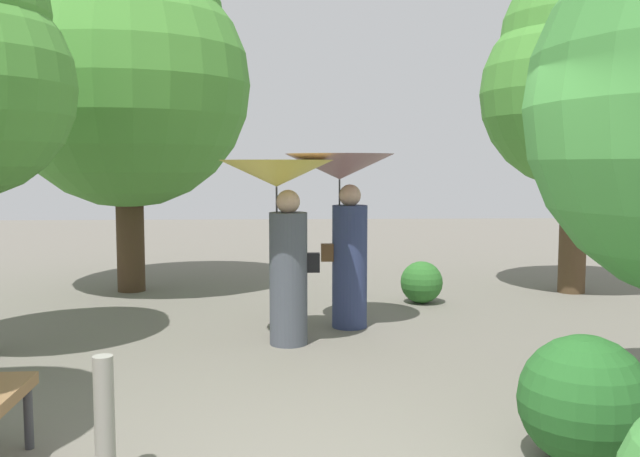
{
  "coord_description": "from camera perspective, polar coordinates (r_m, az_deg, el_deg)",
  "views": [
    {
      "loc": [
        -0.36,
        -3.62,
        1.88
      ],
      "look_at": [
        0.0,
        3.99,
        1.17
      ],
      "focal_mm": 38.83,
      "sensor_mm": 36.0,
      "label": 1
    }
  ],
  "objects": [
    {
      "name": "bush_behind_bench",
      "position": [
        9.48,
        8.37,
        -4.4
      ],
      "size": [
        0.57,
        0.57,
        0.57
      ],
      "primitive_type": "sphere",
      "color": "#2D6B28",
      "rests_on": "ground"
    },
    {
      "name": "bush_path_right",
      "position": [
        4.74,
        20.93,
        -13.08
      ],
      "size": [
        0.82,
        0.82,
        0.82
      ],
      "primitive_type": "sphere",
      "color": "#235B23",
      "rests_on": "ground"
    },
    {
      "name": "path_marker_post",
      "position": [
        4.42,
        -17.34,
        -14.74
      ],
      "size": [
        0.12,
        0.12,
        0.76
      ],
      "primitive_type": "cylinder",
      "color": "gray",
      "rests_on": "ground"
    },
    {
      "name": "person_left",
      "position": [
        7.12,
        -3.22,
        1.36
      ],
      "size": [
        1.17,
        1.17,
        1.92
      ],
      "rotation": [
        0.0,
        0.0,
        1.67
      ],
      "color": "#474C56",
      "rests_on": "ground"
    },
    {
      "name": "person_right",
      "position": [
        7.87,
        1.92,
        2.28
      ],
      "size": [
        1.24,
        1.24,
        1.99
      ],
      "rotation": [
        0.0,
        0.0,
        1.67
      ],
      "color": "navy",
      "rests_on": "ground"
    },
    {
      "name": "tree_mid_right",
      "position": [
        10.77,
        20.51,
        11.71
      ],
      "size": [
        2.75,
        2.75,
        4.77
      ],
      "color": "#4C3823",
      "rests_on": "ground"
    },
    {
      "name": "tree_far_back",
      "position": [
        10.62,
        -15.7,
        12.75
      ],
      "size": [
        3.57,
        3.57,
        5.26
      ],
      "color": "#42301E",
      "rests_on": "ground"
    }
  ]
}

